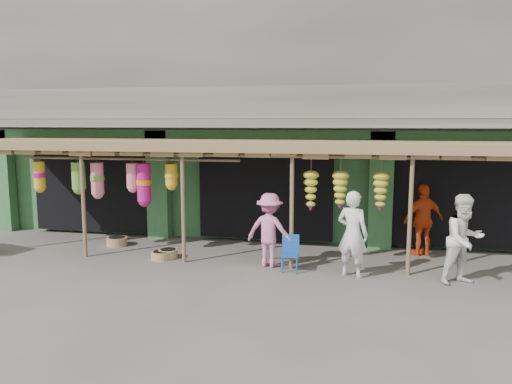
% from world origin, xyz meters
% --- Properties ---
extents(ground, '(80.00, 80.00, 0.00)m').
position_xyz_m(ground, '(0.00, 0.00, 0.00)').
color(ground, '#514C47').
rests_on(ground, ground).
extents(building, '(16.40, 6.80, 7.00)m').
position_xyz_m(building, '(-0.00, 4.87, 3.37)').
color(building, gray).
rests_on(building, ground).
extents(awning, '(14.00, 2.70, 2.79)m').
position_xyz_m(awning, '(-0.12, 0.80, 2.58)').
color(awning, brown).
rests_on(awning, ground).
extents(blue_chair, '(0.39, 0.40, 0.79)m').
position_xyz_m(blue_chair, '(1.00, -0.35, 0.44)').
color(blue_chair, '#18459C').
rests_on(blue_chair, ground).
extents(basket_left, '(0.70, 0.70, 0.22)m').
position_xyz_m(basket_left, '(-3.76, 0.94, 0.11)').
color(basket_left, olive).
rests_on(basket_left, ground).
extents(basket_mid, '(0.62, 0.62, 0.19)m').
position_xyz_m(basket_mid, '(-2.12, -0.06, 0.09)').
color(basket_mid, '#9D7846').
rests_on(basket_mid, ground).
extents(basket_right, '(0.61, 0.61, 0.21)m').
position_xyz_m(basket_right, '(-2.00, 0.06, 0.10)').
color(basket_right, olive).
rests_on(basket_right, ground).
extents(person_front, '(0.79, 0.67, 1.83)m').
position_xyz_m(person_front, '(2.32, -0.52, 0.91)').
color(person_front, silver).
rests_on(person_front, ground).
extents(person_right, '(1.11, 1.03, 1.82)m').
position_xyz_m(person_right, '(4.51, -0.58, 0.91)').
color(person_right, silver).
rests_on(person_right, ground).
extents(person_vendor, '(1.12, 0.83, 1.76)m').
position_xyz_m(person_vendor, '(4.00, 1.51, 0.88)').
color(person_vendor, '#CE4113').
rests_on(person_vendor, ground).
extents(person_shopper, '(1.18, 0.83, 1.67)m').
position_xyz_m(person_shopper, '(0.50, -0.13, 0.83)').
color(person_shopper, '#CA6B90').
rests_on(person_shopper, ground).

